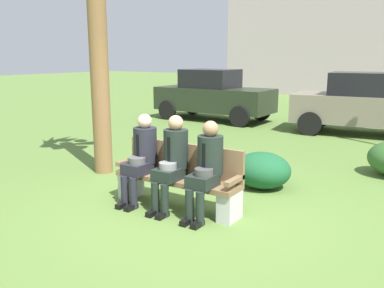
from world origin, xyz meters
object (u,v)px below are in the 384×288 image
(seated_man_middle, at_px, (172,158))
(shrub_mid_lawn, at_px, (262,170))
(seated_man_left, at_px, (141,154))
(seated_man_right, at_px, (207,165))
(building_backdrop, at_px, (374,10))
(parked_car_near, at_px, (213,95))
(parked_car_far, at_px, (367,104))
(park_bench, at_px, (179,178))

(seated_man_middle, bearing_deg, shrub_mid_lawn, 67.22)
(seated_man_left, bearing_deg, seated_man_middle, 0.24)
(seated_man_right, distance_m, building_backdrop, 21.87)
(parked_car_near, height_order, parked_car_far, same)
(seated_man_right, bearing_deg, park_bench, 166.04)
(seated_man_left, xyz_separation_m, parked_car_near, (-3.12, 7.47, 0.12))
(park_bench, distance_m, shrub_mid_lawn, 1.59)
(parked_car_near, bearing_deg, building_backdrop, 80.45)
(seated_man_left, bearing_deg, parked_car_far, 77.00)
(parked_car_far, bearing_deg, shrub_mid_lawn, -94.92)
(seated_man_right, bearing_deg, parked_car_far, 85.28)
(building_backdrop, bearing_deg, parked_car_near, -99.55)
(seated_man_right, bearing_deg, seated_man_left, 179.96)
(building_backdrop, bearing_deg, seated_man_left, -87.96)
(seated_man_middle, xyz_separation_m, parked_car_near, (-3.66, 7.47, 0.11))
(seated_man_middle, height_order, parked_car_near, parked_car_near)
(seated_man_left, height_order, parked_car_far, parked_car_far)
(park_bench, height_order, parked_car_far, parked_car_far)
(seated_man_right, xyz_separation_m, building_backdrop, (-1.86, 21.44, 3.91))
(seated_man_left, height_order, seated_man_middle, seated_man_middle)
(seated_man_right, bearing_deg, building_backdrop, 94.96)
(seated_man_left, height_order, building_backdrop, building_backdrop)
(building_backdrop, bearing_deg, seated_man_middle, -86.50)
(seated_man_right, bearing_deg, seated_man_middle, 179.69)
(parked_car_near, xyz_separation_m, building_backdrop, (2.35, 13.97, 3.79))
(seated_man_right, height_order, parked_car_far, parked_car_far)
(seated_man_left, bearing_deg, parked_car_near, 112.63)
(park_bench, relative_size, building_backdrop, 0.12)
(building_backdrop, bearing_deg, seated_man_right, -85.04)
(seated_man_left, relative_size, parked_car_far, 0.32)
(park_bench, bearing_deg, seated_man_middle, -98.75)
(seated_man_middle, relative_size, parked_car_far, 0.33)
(parked_car_near, distance_m, parked_car_far, 4.83)
(seated_man_middle, relative_size, building_backdrop, 0.08)
(parked_car_far, bearing_deg, seated_man_left, -103.00)
(park_bench, relative_size, seated_man_left, 1.46)
(shrub_mid_lawn, distance_m, parked_car_far, 5.87)
(seated_man_right, distance_m, shrub_mid_lawn, 1.64)
(park_bench, relative_size, parked_car_near, 0.48)
(seated_man_middle, distance_m, seated_man_right, 0.55)
(park_bench, height_order, seated_man_left, seated_man_left)
(park_bench, relative_size, parked_car_far, 0.47)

